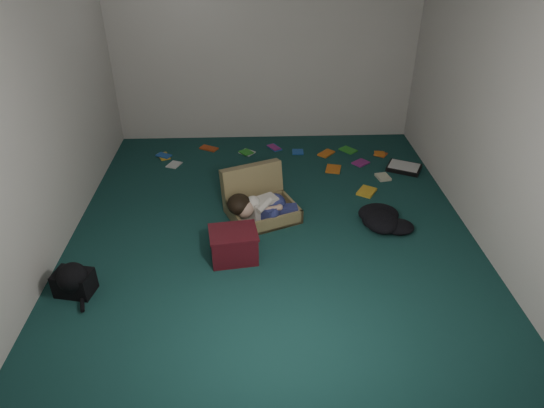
{
  "coord_description": "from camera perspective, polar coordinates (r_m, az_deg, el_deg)",
  "views": [
    {
      "loc": [
        -0.16,
        -4.13,
        2.81
      ],
      "look_at": [
        0.0,
        -0.15,
        0.35
      ],
      "focal_mm": 32.0,
      "sensor_mm": 36.0,
      "label": 1
    }
  ],
  "objects": [
    {
      "name": "wall_left",
      "position": [
        4.77,
        -25.3,
        10.2
      ],
      "size": [
        0.0,
        4.5,
        4.5
      ],
      "primitive_type": "plane",
      "rotation": [
        1.57,
        0.0,
        1.57
      ],
      "color": "silver",
      "rests_on": "ground"
    },
    {
      "name": "paper_tray",
      "position": [
        6.27,
        15.25,
        4.16
      ],
      "size": [
        0.49,
        0.44,
        0.06
      ],
      "rotation": [
        0.0,
        0.0,
        -0.47
      ],
      "color": "black",
      "rests_on": "floor"
    },
    {
      "name": "maroon_bin",
      "position": [
        4.48,
        -4.52,
        -4.82
      ],
      "size": [
        0.48,
        0.4,
        0.3
      ],
      "rotation": [
        0.0,
        0.0,
        0.14
      ],
      "color": "#4A0F17",
      "rests_on": "floor"
    },
    {
      "name": "wall_back",
      "position": [
        6.56,
        -0.9,
        18.39
      ],
      "size": [
        4.5,
        0.0,
        4.5
      ],
      "primitive_type": "plane",
      "rotation": [
        1.57,
        0.0,
        0.0
      ],
      "color": "silver",
      "rests_on": "ground"
    },
    {
      "name": "book_scatter",
      "position": [
        6.3,
        2.84,
        5.26
      ],
      "size": [
        3.06,
        1.47,
        0.02
      ],
      "color": "gold",
      "rests_on": "floor"
    },
    {
      "name": "clothing_pile",
      "position": [
        5.07,
        12.85,
        -1.83
      ],
      "size": [
        0.54,
        0.47,
        0.15
      ],
      "primitive_type": null,
      "rotation": [
        0.0,
        0.0,
        -0.16
      ],
      "color": "black",
      "rests_on": "floor"
    },
    {
      "name": "suitcase",
      "position": [
        5.11,
        -1.54,
        0.32
      ],
      "size": [
        0.87,
        0.86,
        0.49
      ],
      "rotation": [
        0.0,
        0.0,
        0.39
      ],
      "color": "#8E7D4E",
      "rests_on": "floor"
    },
    {
      "name": "person",
      "position": [
        4.95,
        -1.25,
        -0.31
      ],
      "size": [
        0.74,
        0.39,
        0.3
      ],
      "rotation": [
        0.0,
        0.0,
        0.39
      ],
      "color": "silver",
      "rests_on": "suitcase"
    },
    {
      "name": "backpack",
      "position": [
        4.45,
        -22.27,
        -8.47
      ],
      "size": [
        0.44,
        0.38,
        0.23
      ],
      "primitive_type": null,
      "rotation": [
        0.0,
        0.0,
        -0.21
      ],
      "color": "black",
      "rests_on": "floor"
    },
    {
      "name": "wall_right",
      "position": [
        4.9,
        24.46,
        10.94
      ],
      "size": [
        0.0,
        4.5,
        4.5
      ],
      "primitive_type": "plane",
      "rotation": [
        1.57,
        0.0,
        -1.57
      ],
      "color": "silver",
      "rests_on": "ground"
    },
    {
      "name": "wall_front",
      "position": [
        2.42,
        2.04,
        -7.02
      ],
      "size": [
        4.5,
        0.0,
        4.5
      ],
      "primitive_type": "plane",
      "rotation": [
        -1.57,
        0.0,
        0.0
      ],
      "color": "silver",
      "rests_on": "ground"
    },
    {
      "name": "floor",
      "position": [
        5.0,
        -0.07,
        -2.51
      ],
      "size": [
        4.5,
        4.5,
        0.0
      ],
      "primitive_type": "plane",
      "color": "#16403D",
      "rests_on": "ground"
    }
  ]
}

